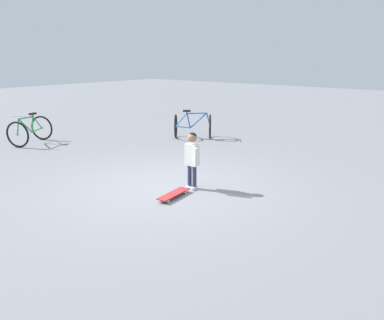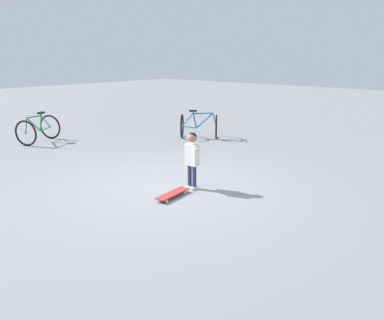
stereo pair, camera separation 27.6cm
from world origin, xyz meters
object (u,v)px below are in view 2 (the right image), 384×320
at_px(skateboard, 172,194).
at_px(bicycle_far, 38,129).
at_px(child_person, 192,154).
at_px(bicycle_near, 199,126).

bearing_deg(skateboard, bicycle_far, -96.41).
distance_m(child_person, skateboard, 0.82).
bearing_deg(bicycle_near, child_person, 38.51).
relative_size(child_person, bicycle_near, 0.83).
bearing_deg(bicycle_near, bicycle_far, -41.81).
height_order(bicycle_near, bicycle_far, same).
height_order(skateboard, bicycle_near, bicycle_near).
height_order(skateboard, bicycle_far, bicycle_far).
distance_m(skateboard, bicycle_near, 5.00).
xyz_separation_m(bicycle_near, bicycle_far, (3.43, -3.07, 0.00)).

